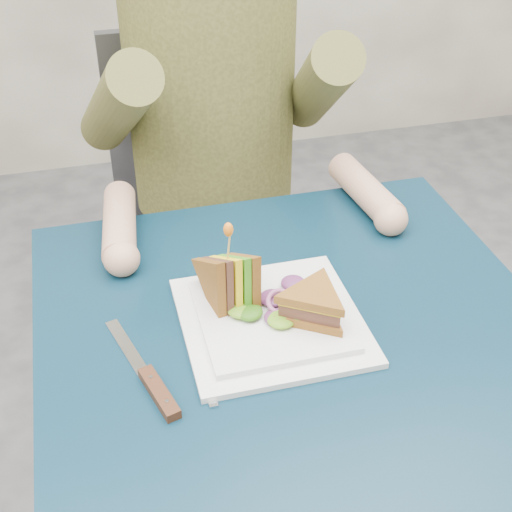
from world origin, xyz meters
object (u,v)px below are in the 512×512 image
object	(u,v)px
plate	(271,319)
knife	(153,384)
diner	(212,67)
sandwich_flat	(313,305)
fork	(202,361)
chair	(208,202)
sandwich_upright	(230,282)
table	(297,370)

from	to	relation	value
plate	knife	bearing A→B (deg)	-155.82
diner	sandwich_flat	world-z (taller)	diner
plate	fork	distance (m)	0.13
fork	knife	bearing A→B (deg)	-158.14
plate	sandwich_flat	xyz separation A→B (m)	(0.06, -0.02, 0.04)
chair	sandwich_flat	world-z (taller)	chair
sandwich_upright	knife	xyz separation A→B (m)	(-0.13, -0.13, -0.05)
diner	plate	distance (m)	0.59
sandwich_upright	chair	bearing A→B (deg)	82.21
knife	fork	bearing A→B (deg)	21.86
sandwich_flat	sandwich_upright	bearing A→B (deg)	146.56
plate	sandwich_flat	world-z (taller)	sandwich_flat
chair	knife	distance (m)	0.81
plate	fork	xyz separation A→B (m)	(-0.11, -0.05, -0.01)
diner	knife	bearing A→B (deg)	-108.94
fork	diner	bearing A→B (deg)	76.38
diner	table	bearing A→B (deg)	-90.00
chair	diner	distance (m)	0.39
sandwich_flat	fork	distance (m)	0.18
sandwich_flat	diner	bearing A→B (deg)	91.99
chair	sandwich_upright	distance (m)	0.68
table	sandwich_upright	world-z (taller)	sandwich_upright
chair	sandwich_flat	xyz separation A→B (m)	(0.02, -0.70, 0.23)
sandwich_flat	sandwich_upright	world-z (taller)	sandwich_upright
sandwich_flat	knife	bearing A→B (deg)	-166.36
diner	sandwich_upright	xyz separation A→B (m)	(-0.09, -0.51, -0.13)
table	chair	distance (m)	0.71
chair	sandwich_upright	world-z (taller)	chair
knife	diner	bearing A→B (deg)	71.06
chair	plate	world-z (taller)	chair
chair	sandwich_upright	bearing A→B (deg)	-97.79
table	sandwich_flat	xyz separation A→B (m)	(0.02, 0.00, 0.12)
sandwich_flat	knife	distance (m)	0.25
chair	sandwich_upright	size ratio (longest dim) A/B	6.38
table	knife	world-z (taller)	knife
sandwich_upright	knife	distance (m)	0.19
chair	fork	size ratio (longest dim) A/B	5.19
diner	sandwich_flat	distance (m)	0.60
diner	fork	xyz separation A→B (m)	(-0.15, -0.61, -0.18)
diner	knife	world-z (taller)	diner
diner	sandwich_upright	distance (m)	0.54
diner	sandwich_upright	size ratio (longest dim) A/B	5.11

